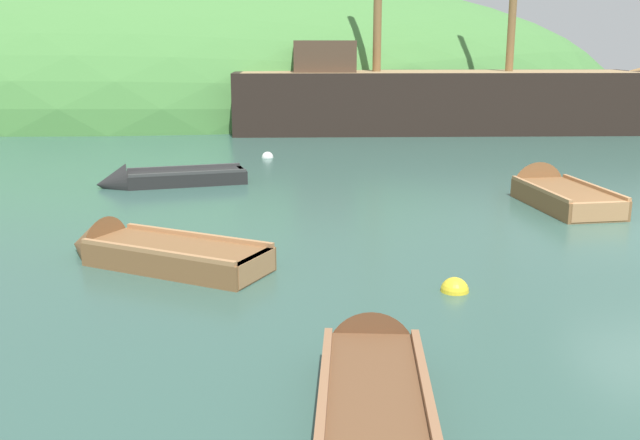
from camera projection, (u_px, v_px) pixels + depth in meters
The scene contains 9 objects.
shore_hill at pixel (202, 104), 38.70m from camera, with size 45.52×26.41×13.56m, color #477F3D.
sailing_ship at pixel (432, 108), 26.85m from camera, with size 17.53×5.27×12.49m.
rowboat_near_dock at pixel (373, 388), 6.83m from camera, with size 1.62×3.35×0.92m.
rowboat_outer_right at pixel (164, 181), 16.98m from camera, with size 3.51×1.32×0.91m.
rowboat_outer_left at pixel (149, 255), 11.01m from camera, with size 3.40×2.86×1.04m.
rowboat_portside at pixel (554, 196), 15.17m from camera, with size 1.28×3.24×1.19m.
buoy_orange at pixel (537, 170), 19.01m from camera, with size 0.30×0.30×0.30m, color orange.
buoy_white at pixel (268, 158), 21.00m from camera, with size 0.34×0.34×0.34m, color white.
buoy_yellow at pixel (455, 291), 9.81m from camera, with size 0.39×0.39×0.39m, color yellow.
Camera 1 is at (-7.93, -11.11, 3.30)m, focal length 40.75 mm.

